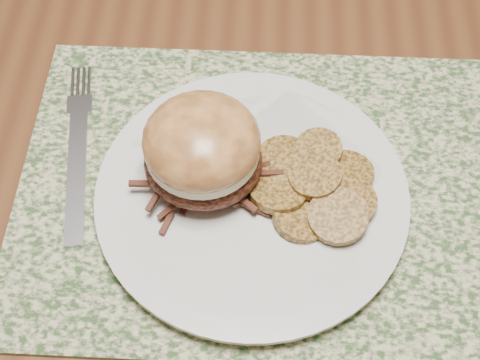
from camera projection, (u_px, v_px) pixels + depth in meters
The scene contains 7 objects.
ground at pixel (186, 274), 1.38m from camera, with size 3.50×3.50×0.00m, color #502F1B.
dining_table at pixel (148, 42), 0.82m from camera, with size 1.50×0.90×0.75m.
placemat at pixel (266, 187), 0.61m from camera, with size 0.45×0.33×0.00m, color #324E28.
dinner_plate at pixel (252, 195), 0.59m from camera, with size 0.26×0.26×0.02m, color silver.
pork_sandwich at pixel (202, 149), 0.56m from camera, with size 0.11×0.11×0.08m.
roasted_potatoes at pixel (313, 182), 0.58m from camera, with size 0.12×0.12×0.03m.
fork at pixel (78, 148), 0.63m from camera, with size 0.05×0.21×0.00m.
Camera 1 is at (0.14, -0.58, 1.27)m, focal length 50.00 mm.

